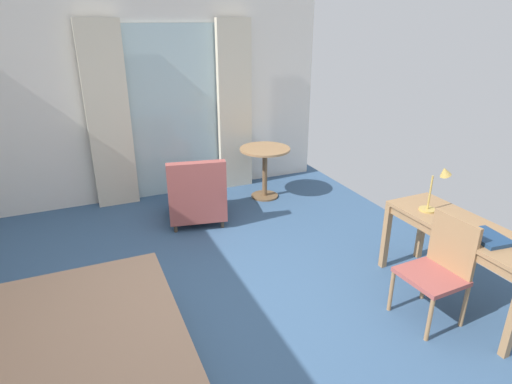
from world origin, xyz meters
TOP-DOWN VIEW (x-y plane):
  - ground at (0.00, 0.00)m, footprint 5.65×6.76m
  - wall_back at (0.00, 3.12)m, footprint 5.25×0.12m
  - balcony_glass_door at (0.41, 3.04)m, footprint 1.32×0.02m
  - curtain_panel_left at (-0.47, 2.94)m, footprint 0.55×0.10m
  - curtain_panel_right at (1.29, 2.94)m, footprint 0.50×0.10m
  - bed at (-1.46, -0.44)m, footprint 2.00×1.84m
  - writing_desk at (2.11, -0.59)m, footprint 0.57×1.49m
  - desk_chair at (1.73, -0.70)m, footprint 0.46×0.49m
  - desk_lamp at (2.12, -0.20)m, footprint 0.27×0.16m
  - closed_book at (2.07, -0.83)m, footprint 0.29×0.35m
  - armchair_by_window at (0.38, 1.97)m, footprint 0.83×0.91m
  - round_cafe_table at (1.51, 2.34)m, footprint 0.71×0.71m

SIDE VIEW (x-z plane):
  - ground at x=0.00m, z-range -0.10..0.00m
  - bed at x=-1.46m, z-range -0.29..0.84m
  - armchair_by_window at x=0.38m, z-range -0.10..0.77m
  - desk_chair at x=1.73m, z-range 0.05..0.97m
  - round_cafe_table at x=1.51m, z-range 0.18..0.92m
  - writing_desk at x=2.11m, z-range 0.28..1.03m
  - closed_book at x=2.07m, z-range 0.75..0.78m
  - desk_lamp at x=2.12m, z-range 0.79..1.22m
  - balcony_glass_door at x=0.41m, z-range 0.00..2.37m
  - curtain_panel_left at x=-0.47m, z-range 0.00..2.44m
  - curtain_panel_right at x=1.29m, z-range 0.00..2.44m
  - wall_back at x=0.00m, z-range 0.00..2.69m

